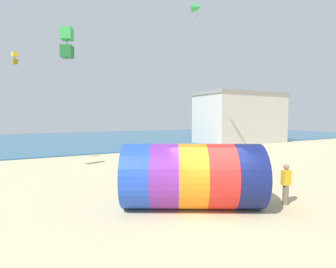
{
  "coord_description": "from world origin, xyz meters",
  "views": [
    {
      "loc": [
        -5.98,
        -7.4,
        3.64
      ],
      "look_at": [
        -0.13,
        3.3,
        2.88
      ],
      "focal_mm": 28.0,
      "sensor_mm": 36.0,
      "label": 1
    }
  ],
  "objects_px": {
    "kite_yellow_box": "(15,58)",
    "kite_green_delta": "(197,7)",
    "kite_green_box": "(67,43)",
    "giant_inflatable_tube": "(192,176)",
    "kite_handler": "(286,184)"
  },
  "relations": [
    {
      "from": "kite_yellow_box",
      "to": "kite_handler",
      "type": "bearing_deg",
      "value": -57.16
    },
    {
      "from": "kite_green_box",
      "to": "kite_yellow_box",
      "type": "relative_size",
      "value": 1.56
    },
    {
      "from": "giant_inflatable_tube",
      "to": "kite_green_box",
      "type": "relative_size",
      "value": 4.17
    },
    {
      "from": "giant_inflatable_tube",
      "to": "kite_handler",
      "type": "height_order",
      "value": "giant_inflatable_tube"
    },
    {
      "from": "kite_green_box",
      "to": "kite_yellow_box",
      "type": "bearing_deg",
      "value": 103.76
    },
    {
      "from": "giant_inflatable_tube",
      "to": "kite_green_delta",
      "type": "relative_size",
      "value": 3.79
    },
    {
      "from": "kite_handler",
      "to": "kite_green_box",
      "type": "bearing_deg",
      "value": 142.06
    },
    {
      "from": "kite_green_box",
      "to": "kite_yellow_box",
      "type": "distance_m",
      "value": 9.86
    },
    {
      "from": "giant_inflatable_tube",
      "to": "kite_handler",
      "type": "bearing_deg",
      "value": -23.65
    },
    {
      "from": "kite_green_box",
      "to": "kite_green_delta",
      "type": "xyz_separation_m",
      "value": [
        11.99,
        6.79,
        6.38
      ]
    },
    {
      "from": "kite_yellow_box",
      "to": "kite_green_delta",
      "type": "xyz_separation_m",
      "value": [
        14.33,
        -2.75,
        5.45
      ]
    },
    {
      "from": "giant_inflatable_tube",
      "to": "kite_green_delta",
      "type": "xyz_separation_m",
      "value": [
        7.93,
        11.19,
        12.19
      ]
    },
    {
      "from": "kite_yellow_box",
      "to": "kite_green_delta",
      "type": "distance_m",
      "value": 15.57
    },
    {
      "from": "kite_yellow_box",
      "to": "kite_green_delta",
      "type": "height_order",
      "value": "kite_green_delta"
    },
    {
      "from": "kite_green_delta",
      "to": "giant_inflatable_tube",
      "type": "bearing_deg",
      "value": -125.33
    }
  ]
}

